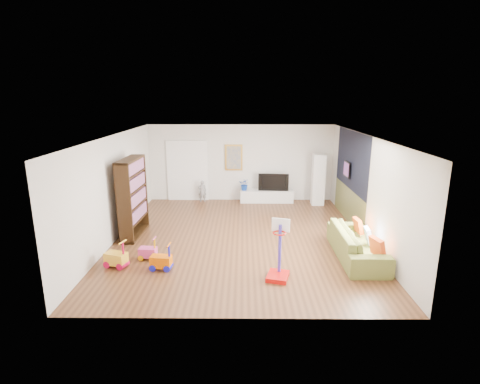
{
  "coord_description": "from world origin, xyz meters",
  "views": [
    {
      "loc": [
        0.08,
        -9.36,
        3.67
      ],
      "look_at": [
        0.0,
        0.4,
        1.15
      ],
      "focal_mm": 28.0,
      "sensor_mm": 36.0,
      "label": 1
    }
  ],
  "objects_px": {
    "media_console": "(267,196)",
    "sofa": "(357,244)",
    "bookshelf": "(133,198)",
    "basketball_hoop": "(279,250)"
  },
  "relations": [
    {
      "from": "media_console",
      "to": "basketball_hoop",
      "type": "height_order",
      "value": "basketball_hoop"
    },
    {
      "from": "media_console",
      "to": "basketball_hoop",
      "type": "bearing_deg",
      "value": -90.81
    },
    {
      "from": "media_console",
      "to": "sofa",
      "type": "height_order",
      "value": "sofa"
    },
    {
      "from": "bookshelf",
      "to": "basketball_hoop",
      "type": "bearing_deg",
      "value": -32.31
    },
    {
      "from": "media_console",
      "to": "sofa",
      "type": "relative_size",
      "value": 0.8
    },
    {
      "from": "media_console",
      "to": "bookshelf",
      "type": "height_order",
      "value": "bookshelf"
    },
    {
      "from": "bookshelf",
      "to": "basketball_hoop",
      "type": "height_order",
      "value": "bookshelf"
    },
    {
      "from": "bookshelf",
      "to": "sofa",
      "type": "xyz_separation_m",
      "value": [
        5.58,
        -1.41,
        -0.71
      ]
    },
    {
      "from": "media_console",
      "to": "basketball_hoop",
      "type": "relative_size",
      "value": 1.48
    },
    {
      "from": "media_console",
      "to": "sofa",
      "type": "xyz_separation_m",
      "value": [
        1.81,
        -4.69,
        0.12
      ]
    }
  ]
}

